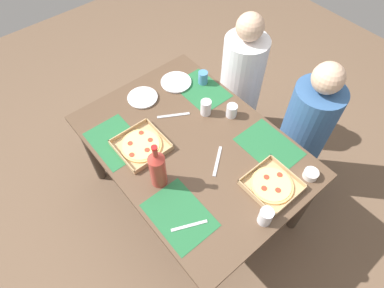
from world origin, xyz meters
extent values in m
plane|color=brown|center=(0.00, 0.00, 0.00)|extent=(6.00, 6.00, 0.00)
cylinder|color=#3F3328|center=(-0.63, -0.43, 0.35)|extent=(0.07, 0.07, 0.69)
cylinder|color=#3F3328|center=(-0.63, 0.43, 0.35)|extent=(0.07, 0.07, 0.69)
cylinder|color=#3F3328|center=(0.63, 0.43, 0.35)|extent=(0.07, 0.07, 0.69)
cube|color=brown|center=(0.00, 0.00, 0.71)|extent=(1.38, 0.98, 0.03)
cube|color=#236638|center=(-0.31, -0.34, 0.72)|extent=(0.36, 0.26, 0.00)
cube|color=#236638|center=(0.31, -0.34, 0.72)|extent=(0.36, 0.26, 0.00)
cube|color=#236638|center=(-0.31, 0.34, 0.72)|extent=(0.36, 0.26, 0.00)
cube|color=#236638|center=(0.31, 0.34, 0.72)|extent=(0.36, 0.26, 0.00)
cube|color=tan|center=(0.50, 0.15, 0.72)|extent=(0.27, 0.27, 0.01)
cube|color=tan|center=(0.37, 0.15, 0.74)|extent=(0.01, 0.27, 0.03)
cube|color=tan|center=(0.63, 0.15, 0.74)|extent=(0.01, 0.27, 0.03)
cube|color=tan|center=(0.50, 0.02, 0.74)|extent=(0.27, 0.01, 0.03)
cube|color=tan|center=(0.50, 0.28, 0.74)|extent=(0.27, 0.01, 0.03)
cylinder|color=#E0B76B|center=(0.50, 0.15, 0.73)|extent=(0.23, 0.23, 0.01)
cylinder|color=#EFD67F|center=(0.50, 0.15, 0.74)|extent=(0.21, 0.21, 0.00)
cylinder|color=red|center=(0.54, 0.15, 0.74)|extent=(0.03, 0.03, 0.00)
cylinder|color=red|center=(0.49, 0.23, 0.74)|extent=(0.03, 0.03, 0.00)
cylinder|color=red|center=(0.45, 0.16, 0.74)|extent=(0.03, 0.03, 0.00)
cylinder|color=red|center=(0.49, 0.10, 0.74)|extent=(0.03, 0.03, 0.00)
cube|color=tan|center=(-0.18, -0.25, 0.72)|extent=(0.28, 0.28, 0.01)
cube|color=tan|center=(-0.32, -0.25, 0.74)|extent=(0.01, 0.28, 0.03)
cube|color=tan|center=(-0.04, -0.25, 0.74)|extent=(0.01, 0.28, 0.03)
cube|color=tan|center=(-0.18, -0.38, 0.74)|extent=(0.28, 0.01, 0.03)
cube|color=tan|center=(-0.18, -0.11, 0.74)|extent=(0.28, 0.01, 0.03)
cylinder|color=#E0B76B|center=(-0.18, -0.25, 0.73)|extent=(0.25, 0.25, 0.01)
cylinder|color=#EFD67F|center=(-0.18, -0.25, 0.74)|extent=(0.22, 0.22, 0.00)
cylinder|color=red|center=(-0.12, -0.24, 0.74)|extent=(0.03, 0.03, 0.00)
cylinder|color=red|center=(-0.17, -0.18, 0.74)|extent=(0.03, 0.03, 0.00)
cylinder|color=red|center=(-0.25, -0.19, 0.74)|extent=(0.03, 0.03, 0.00)
cylinder|color=red|center=(-0.23, -0.29, 0.74)|extent=(0.03, 0.03, 0.00)
cylinder|color=red|center=(-0.15, -0.33, 0.74)|extent=(0.03, 0.03, 0.00)
cylinder|color=white|center=(-0.48, 0.25, 0.73)|extent=(0.20, 0.20, 0.01)
cylinder|color=white|center=(-0.48, 0.25, 0.73)|extent=(0.21, 0.21, 0.01)
cylinder|color=white|center=(-0.50, -0.01, 0.73)|extent=(0.19, 0.19, 0.01)
cylinder|color=white|center=(-0.50, -0.01, 0.73)|extent=(0.20, 0.20, 0.01)
cylinder|color=#B2382D|center=(0.08, -0.30, 0.83)|extent=(0.09, 0.09, 0.22)
cone|color=#B2382D|center=(0.08, -0.30, 0.96)|extent=(0.09, 0.09, 0.04)
cylinder|color=#B2382D|center=(0.08, -0.30, 1.00)|extent=(0.03, 0.03, 0.06)
cylinder|color=red|center=(0.08, -0.30, 1.04)|extent=(0.03, 0.03, 0.01)
cylinder|color=silver|center=(-0.02, 0.34, 0.76)|extent=(0.07, 0.07, 0.09)
cylinder|color=silver|center=(0.61, -0.03, 0.77)|extent=(0.07, 0.07, 0.10)
cylinder|color=teal|center=(-0.36, 0.40, 0.77)|extent=(0.07, 0.07, 0.09)
cylinder|color=silver|center=(-0.14, 0.23, 0.77)|extent=(0.07, 0.07, 0.10)
cylinder|color=white|center=(0.59, 0.36, 0.74)|extent=(0.08, 0.08, 0.04)
cube|color=#B7B7BC|center=(0.39, -0.34, 0.72)|extent=(0.09, 0.18, 0.00)
cube|color=#B7B7BC|center=(0.19, 0.03, 0.72)|extent=(0.14, 0.18, 0.00)
cube|color=#B7B7BC|center=(-0.25, 0.05, 0.72)|extent=(0.12, 0.19, 0.00)
cylinder|color=white|center=(-0.31, 0.75, 0.47)|extent=(0.32, 0.32, 0.94)
sphere|color=#D1A889|center=(-0.31, 0.75, 1.04)|extent=(0.19, 0.19, 0.19)
cylinder|color=#33598C|center=(0.31, 0.75, 0.46)|extent=(0.32, 0.32, 0.93)
sphere|color=#D1A889|center=(0.31, 0.75, 1.03)|extent=(0.19, 0.19, 0.19)
camera|label=1|loc=(0.89, -0.74, 2.29)|focal=30.35mm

